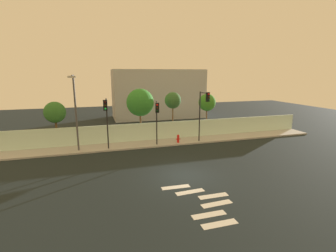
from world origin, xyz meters
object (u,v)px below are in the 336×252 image
at_px(street_lamp_curbside, 75,107).
at_px(roadside_tree_midright, 173,101).
at_px(traffic_light_right, 204,106).
at_px(fire_hydrant, 178,138).
at_px(roadside_tree_leftmost, 55,112).
at_px(traffic_light_left, 157,114).
at_px(roadside_tree_rightmost, 207,103).
at_px(roadside_tree_midleft, 140,103).
at_px(traffic_light_center, 106,113).

relative_size(street_lamp_curbside, roadside_tree_midright, 1.34).
xyz_separation_m(traffic_light_right, fire_hydrant, (-2.42, 0.64, -3.25)).
height_order(fire_hydrant, roadside_tree_midright, roadside_tree_midright).
xyz_separation_m(street_lamp_curbside, roadside_tree_leftmost, (-2.11, 3.13, -0.87)).
distance_m(traffic_light_left, roadside_tree_rightmost, 7.86).
bearing_deg(roadside_tree_leftmost, traffic_light_left, -22.15).
relative_size(traffic_light_left, roadside_tree_rightmost, 0.90).
xyz_separation_m(street_lamp_curbside, roadside_tree_midleft, (6.24, 3.13, -0.18)).
bearing_deg(fire_hydrant, roadside_tree_leftmost, 165.36).
distance_m(traffic_light_left, roadside_tree_midleft, 3.92).
height_order(traffic_light_center, roadside_tree_midleft, roadside_tree_midleft).
xyz_separation_m(street_lamp_curbside, roadside_tree_rightmost, (14.00, 3.13, -0.44)).
xyz_separation_m(traffic_light_center, roadside_tree_leftmost, (-4.65, 3.75, -0.26)).
bearing_deg(traffic_light_left, roadside_tree_rightmost, 28.60).
bearing_deg(roadside_tree_midright, fire_hydrant, -97.61).
bearing_deg(traffic_light_right, fire_hydrant, 165.14).
distance_m(fire_hydrant, roadside_tree_midleft, 5.57).
bearing_deg(traffic_light_right, roadside_tree_leftmost, 165.32).
bearing_deg(traffic_light_center, fire_hydrant, 5.94).
bearing_deg(street_lamp_curbside, traffic_light_left, -5.03).
relative_size(fire_hydrant, roadside_tree_rightmost, 0.17).
relative_size(traffic_light_center, roadside_tree_rightmost, 0.98).
distance_m(street_lamp_curbside, roadside_tree_leftmost, 3.87).
bearing_deg(roadside_tree_leftmost, fire_hydrant, -14.64).
height_order(traffic_light_center, street_lamp_curbside, street_lamp_curbside).
distance_m(fire_hydrant, roadside_tree_leftmost, 12.27).
relative_size(traffic_light_left, fire_hydrant, 5.22).
bearing_deg(traffic_light_center, traffic_light_right, 0.49).
xyz_separation_m(traffic_light_left, roadside_tree_midleft, (-0.87, 3.76, 0.69)).
bearing_deg(roadside_tree_midleft, fire_hydrant, -43.13).
height_order(traffic_light_center, roadside_tree_rightmost, traffic_light_center).
bearing_deg(roadside_tree_midleft, street_lamp_curbside, -153.38).
xyz_separation_m(traffic_light_center, roadside_tree_midleft, (3.70, 3.75, 0.42)).
bearing_deg(street_lamp_curbside, traffic_light_center, -13.64).
distance_m(traffic_light_left, traffic_light_center, 4.58).
bearing_deg(roadside_tree_midright, roadside_tree_midleft, 180.00).
height_order(traffic_light_center, roadside_tree_midright, roadside_tree_midright).
relative_size(fire_hydrant, roadside_tree_midright, 0.16).
height_order(roadside_tree_midleft, roadside_tree_midright, roadside_tree_midleft).
height_order(traffic_light_left, traffic_light_right, traffic_light_right).
bearing_deg(traffic_light_left, fire_hydrant, 17.22).
xyz_separation_m(traffic_light_right, roadside_tree_rightmost, (2.12, 3.67, -0.13)).
distance_m(roadside_tree_midright, roadside_tree_rightmost, 4.14).
relative_size(street_lamp_curbside, roadside_tree_midleft, 1.24).
height_order(traffic_light_left, roadside_tree_midleft, roadside_tree_midleft).
xyz_separation_m(traffic_light_left, traffic_light_right, (4.77, 0.09, 0.56)).
relative_size(roadside_tree_midleft, roadside_tree_rightmost, 1.15).
relative_size(traffic_light_center, roadside_tree_midright, 0.93).
distance_m(traffic_light_right, roadside_tree_midright, 4.19).
relative_size(roadside_tree_leftmost, roadside_tree_midright, 0.87).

